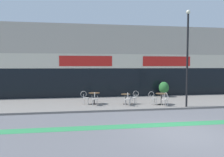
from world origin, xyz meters
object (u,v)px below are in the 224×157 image
at_px(cafe_chair_1_near, 128,98).
at_px(planter_pot, 164,89).
at_px(bistro_table_0, 94,96).
at_px(cafe_chair_1_side, 135,96).
at_px(cafe_chair_0_near, 95,98).
at_px(cafe_chair_2_near, 165,98).
at_px(cafe_chair_2_side, 153,97).
at_px(bistro_table_2, 161,96).
at_px(bistro_table_1, 126,97).
at_px(lamp_post, 187,52).
at_px(cafe_chair_0_side, 85,97).

xyz_separation_m(cafe_chair_1_near, planter_pot, (3.96, 3.59, 0.18)).
bearing_deg(bistro_table_0, cafe_chair_1_side, -8.04).
xyz_separation_m(cafe_chair_0_near, cafe_chair_2_near, (4.48, -0.85, 0.00)).
height_order(bistro_table_0, cafe_chair_2_side, cafe_chair_2_side).
bearing_deg(bistro_table_2, bistro_table_1, 169.04).
height_order(cafe_chair_1_near, lamp_post, lamp_post).
bearing_deg(cafe_chair_1_side, cafe_chair_2_side, 151.59).
relative_size(cafe_chair_1_near, lamp_post, 0.15).
distance_m(cafe_chair_1_side, cafe_chair_2_near, 2.06).
relative_size(cafe_chair_1_near, cafe_chair_1_side, 1.00).
xyz_separation_m(cafe_chair_2_side, planter_pot, (2.21, 3.43, 0.18)).
distance_m(cafe_chair_1_side, planter_pot, 4.45).
bearing_deg(cafe_chair_1_near, lamp_post, -95.29).
bearing_deg(cafe_chair_2_side, bistro_table_2, -5.43).
relative_size(bistro_table_2, cafe_chair_2_side, 0.85).
relative_size(cafe_chair_0_near, cafe_chair_0_side, 1.00).
xyz_separation_m(cafe_chair_1_side, cafe_chair_2_near, (1.75, -1.09, 0.00)).
height_order(bistro_table_1, bistro_table_2, bistro_table_2).
bearing_deg(planter_pot, lamp_post, -93.66).
bearing_deg(cafe_chair_2_side, cafe_chair_2_near, -50.51).
bearing_deg(cafe_chair_1_near, bistro_table_0, 71.04).
xyz_separation_m(bistro_table_1, cafe_chair_2_near, (2.37, -1.08, 0.02)).
xyz_separation_m(cafe_chair_1_near, cafe_chair_2_near, (2.38, -0.46, 0.00)).
relative_size(cafe_chair_0_side, cafe_chair_2_side, 1.00).
height_order(cafe_chair_1_side, cafe_chair_2_near, same).
bearing_deg(cafe_chair_0_near, cafe_chair_2_side, -85.06).
bearing_deg(bistro_table_0, bistro_table_1, -10.58).
relative_size(bistro_table_1, cafe_chair_0_side, 0.78).
relative_size(cafe_chair_0_near, planter_pot, 0.71).
bearing_deg(cafe_chair_2_side, planter_pot, 51.09).
bearing_deg(cafe_chair_0_side, cafe_chair_2_near, -12.62).
bearing_deg(bistro_table_2, planter_pot, 65.22).
distance_m(cafe_chair_1_side, lamp_post, 4.47).
distance_m(bistro_table_1, cafe_chair_0_near, 2.12).
height_order(cafe_chair_1_near, planter_pot, planter_pot).
height_order(bistro_table_0, bistro_table_1, bistro_table_0).
distance_m(cafe_chair_0_side, cafe_chair_1_near, 2.90).
distance_m(cafe_chair_1_near, cafe_chair_2_side, 1.76).
xyz_separation_m(bistro_table_0, cafe_chair_1_side, (2.72, -0.38, -0.04)).
bearing_deg(cafe_chair_0_side, cafe_chair_0_near, -42.12).
height_order(bistro_table_1, cafe_chair_0_near, cafe_chair_0_near).
distance_m(bistro_table_2, cafe_chair_1_near, 2.38).
relative_size(bistro_table_0, cafe_chair_0_near, 0.87).
xyz_separation_m(bistro_table_1, cafe_chair_0_near, (-2.11, -0.23, 0.02)).
bearing_deg(cafe_chair_0_side, cafe_chair_1_near, -17.06).
height_order(bistro_table_0, cafe_chair_2_near, cafe_chair_2_near).
bearing_deg(planter_pot, cafe_chair_2_side, -122.74).
bearing_deg(cafe_chair_1_near, cafe_chair_0_near, 86.43).
height_order(bistro_table_1, planter_pot, planter_pot).
bearing_deg(cafe_chair_1_side, bistro_table_2, 159.61).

